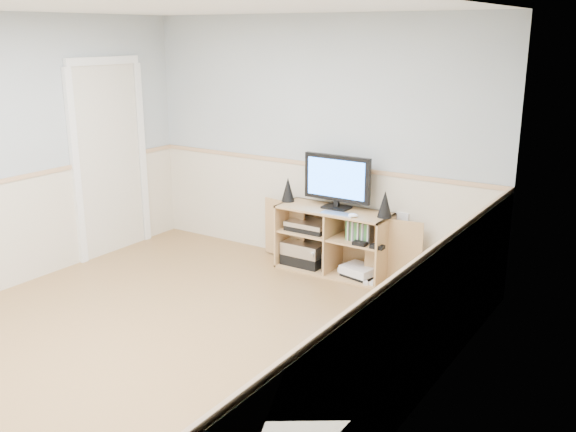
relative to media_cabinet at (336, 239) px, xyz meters
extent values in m
cube|color=#B0824E|center=(-0.37, -2.06, -0.34)|extent=(4.00, 4.50, 0.02)
cube|color=white|center=(-0.37, -2.06, 2.18)|extent=(4.00, 4.50, 0.02)
cube|color=#B0BBBF|center=(1.64, -2.06, 0.92)|extent=(0.02, 4.50, 2.50)
cube|color=#B0BBBF|center=(-0.37, 0.20, 0.92)|extent=(4.00, 0.02, 2.50)
cube|color=beige|center=(-0.37, 0.18, 0.17)|extent=(4.00, 0.01, 1.00)
cube|color=tan|center=(-0.37, 0.18, 0.69)|extent=(4.00, 0.02, 0.04)
cube|color=beige|center=(-2.35, -0.76, 0.67)|extent=(0.03, 0.82, 2.00)
cube|color=tan|center=(0.00, -0.05, -0.32)|extent=(1.14, 0.43, 0.02)
cube|color=tan|center=(0.00, -0.05, 0.31)|extent=(1.14, 0.43, 0.02)
cube|color=tan|center=(-0.56, -0.05, -0.01)|extent=(0.02, 0.43, 0.65)
cube|color=tan|center=(0.56, -0.05, -0.01)|extent=(0.02, 0.43, 0.65)
cube|color=tan|center=(0.00, 0.15, -0.01)|extent=(1.14, 0.02, 0.65)
cube|color=tan|center=(0.00, -0.05, -0.01)|extent=(0.02, 0.41, 0.61)
cube|color=tan|center=(-0.29, -0.05, 0.05)|extent=(0.54, 0.39, 0.02)
cube|color=tan|center=(0.29, -0.05, 0.05)|extent=(0.54, 0.39, 0.02)
cube|color=tan|center=(-0.62, 0.00, -0.01)|extent=(0.55, 0.11, 0.61)
cube|color=tan|center=(0.62, 0.00, -0.01)|extent=(0.55, 0.11, 0.61)
cube|color=black|center=(0.00, 0.00, 0.33)|extent=(0.26, 0.18, 0.02)
cube|color=black|center=(0.00, 0.00, 0.37)|extent=(0.05, 0.04, 0.06)
cube|color=black|center=(0.00, 0.00, 0.62)|extent=(0.70, 0.05, 0.45)
cube|color=#3079FF|center=(0.00, -0.03, 0.62)|extent=(0.62, 0.01, 0.37)
cone|color=black|center=(-0.55, -0.03, 0.44)|extent=(0.13, 0.13, 0.25)
cone|color=black|center=(0.53, -0.03, 0.45)|extent=(0.14, 0.14, 0.26)
cube|color=silver|center=(0.12, -0.19, 0.32)|extent=(0.34, 0.16, 0.01)
ellipsoid|color=white|center=(0.28, -0.19, 0.34)|extent=(0.11, 0.08, 0.04)
cube|color=black|center=(-0.33, -0.05, -0.26)|extent=(0.42, 0.31, 0.11)
cube|color=silver|center=(-0.33, -0.05, -0.14)|extent=(0.42, 0.31, 0.13)
cube|color=black|center=(-0.29, -0.05, 0.08)|extent=(0.42, 0.30, 0.05)
cube|color=silver|center=(-0.29, -0.05, 0.13)|extent=(0.42, 0.30, 0.05)
cube|color=black|center=(-0.05, -0.10, -0.21)|extent=(0.04, 0.14, 0.20)
cube|color=white|center=(0.19, -0.02, -0.29)|extent=(0.24, 0.20, 0.05)
cube|color=black|center=(0.31, -0.07, -0.30)|extent=(0.34, 0.30, 0.03)
cube|color=white|center=(0.31, -0.07, -0.24)|extent=(0.36, 0.32, 0.08)
cube|color=white|center=(0.51, -0.15, -0.30)|extent=(0.04, 0.14, 0.03)
cube|color=white|center=(0.49, 0.01, -0.30)|extent=(0.09, 0.15, 0.03)
cube|color=#3F8C3F|center=(0.31, -0.07, 0.15)|extent=(0.26, 0.13, 0.19)
cube|color=white|center=(0.63, 0.17, 0.27)|extent=(0.12, 0.03, 0.12)
camera|label=1|loc=(2.91, -5.37, 1.99)|focal=40.00mm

